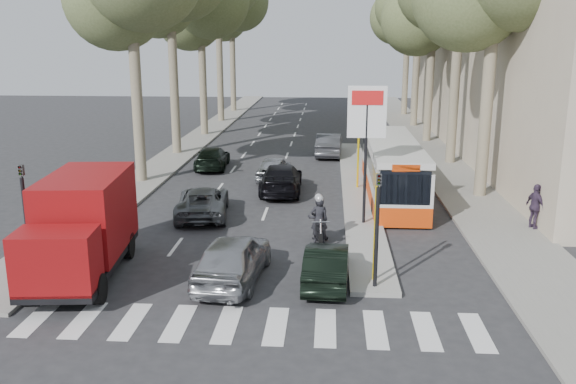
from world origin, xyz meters
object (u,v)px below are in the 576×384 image
(silver_hatchback, at_px, (233,258))
(motorcycle, at_px, (319,220))
(dark_hatchback, at_px, (327,264))
(red_truck, at_px, (83,225))
(city_bus, at_px, (392,168))

(silver_hatchback, distance_m, motorcycle, 4.67)
(dark_hatchback, distance_m, motorcycle, 3.89)
(silver_hatchback, bearing_deg, dark_hatchback, -174.18)
(red_truck, distance_m, motorcycle, 8.28)
(silver_hatchback, height_order, dark_hatchback, silver_hatchback)
(city_bus, distance_m, motorcycle, 7.64)
(dark_hatchback, height_order, red_truck, red_truck)
(red_truck, bearing_deg, motorcycle, 21.37)
(red_truck, relative_size, city_bus, 0.59)
(red_truck, xyz_separation_m, motorcycle, (7.33, 3.75, -0.82))
(red_truck, relative_size, motorcycle, 2.77)
(dark_hatchback, distance_m, red_truck, 7.73)
(city_bus, bearing_deg, dark_hatchback, -105.55)
(silver_hatchback, distance_m, city_bus, 12.27)
(silver_hatchback, xyz_separation_m, motorcycle, (2.58, 3.89, 0.10))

